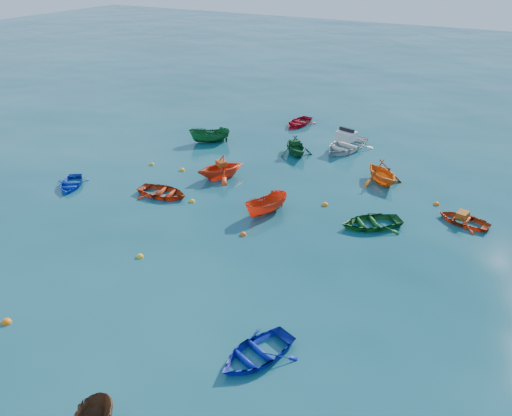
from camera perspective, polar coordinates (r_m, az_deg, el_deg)
The scene contains 24 objects.
ground at distance 22.73m, azimuth -6.13°, elevation -6.07°, with size 160.00×160.00×0.00m, color #093A48.
dinghy_blue_sw at distance 31.41m, azimuth -20.36°, elevation 2.33°, with size 1.86×2.60×0.54m, color #0F34BF.
dinghy_blue_se at distance 18.01m, azimuth 0.01°, elevation -16.69°, with size 2.12×2.97×0.62m, color #0D1FA2.
dinghy_orange_w at distance 30.69m, azimuth -4.03°, elevation 3.51°, with size 2.54×2.95×1.55m, color #F84017.
dinghy_green_e at distance 25.97m, azimuth 12.95°, elevation -2.01°, with size 2.23×3.12×0.65m, color #14561D.
dinghy_red_nw at distance 28.85m, azimuth -10.58°, elevation 1.41°, with size 2.16×3.01×0.63m, color #B7310F.
sampan_orange_n at distance 26.51m, azimuth 1.20°, elevation -0.59°, with size 1.06×2.81×1.09m, color red.
dinghy_green_n at distance 34.20m, azimuth 4.52°, elevation 6.12°, with size 2.29×2.65×1.40m, color #13522B.
dinghy_red_ne at distance 27.71m, azimuth 22.56°, elevation -1.57°, with size 1.85×2.58×0.54m, color #BE360F.
dinghy_red_far at distance 40.14m, azimuth 4.87°, elevation 9.45°, with size 2.15×3.01×0.62m, color #B10E1C.
dinghy_orange_far at distance 30.89m, azimuth 14.07°, elevation 2.86°, with size 2.50×2.90×1.53m, color orange.
sampan_green_far at distance 36.47m, azimuth -5.28°, elevation 7.50°, with size 1.10×2.91×1.13m, color #124F24.
motorboat_white at distance 35.54m, azimuth 10.16°, elevation 6.62°, with size 2.92×4.09×1.45m, color silver.
tarp_orange_a at distance 30.33m, azimuth -4.01°, elevation 5.13°, with size 0.64×0.49×0.31m, color #C94614.
tarp_green_b at distance 33.98m, azimuth 4.51°, elevation 7.50°, with size 0.59×0.45×0.28m, color #104018.
tarp_orange_b at distance 27.54m, azimuth 22.53°, elevation -0.73°, with size 0.66×0.50×0.32m, color #B25012.
buoy_or_a at distance 21.49m, azimuth -26.60°, elevation -11.65°, with size 0.37×0.37×0.37m, color orange.
buoy_ye_a at distance 23.50m, azimuth -13.11°, elevation -5.47°, with size 0.32×0.32×0.32m, color yellow.
buoy_ye_b at distance 31.93m, azimuth -8.43°, elevation 4.27°, with size 0.34×0.34×0.34m, color yellow.
buoy_or_c at distance 24.56m, azimuth -1.48°, elevation -3.09°, with size 0.32×0.32×0.32m, color #F6530D.
buoy_ye_c at distance 27.90m, azimuth -7.31°, elevation 0.72°, with size 0.31×0.31×0.31m, color gold.
buoy_or_d at distance 27.57m, azimuth 7.88°, elevation 0.32°, with size 0.35×0.35×0.35m, color orange.
buoy_ye_d at distance 33.11m, azimuth -11.80°, elevation 4.85°, with size 0.31×0.31×0.31m, color gold.
buoy_or_e at distance 29.11m, azimuth 19.91°, elevation 0.37°, with size 0.32×0.32×0.32m, color #F65F0D.
Camera 1 is at (11.16, -15.24, 12.64)m, focal length 35.00 mm.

